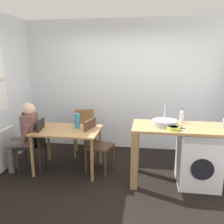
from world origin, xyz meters
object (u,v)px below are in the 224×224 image
Objects in this scene: chair_opposite at (96,142)px; vase at (77,121)px; seated_person at (25,133)px; mixing_bowl at (173,128)px; washing_machine at (198,158)px; chair_person_seat at (36,142)px; chair_spare_by_wall at (84,129)px; bottle_tall_green at (182,116)px; dining_table at (67,135)px.

vase is (-0.33, 0.03, 0.36)m from chair_opposite.
mixing_bowl is at bearing -104.86° from seated_person.
washing_machine is (1.65, -0.22, -0.08)m from chair_opposite.
seated_person is at bearing -165.96° from vase.
chair_person_seat and chair_spare_by_wall have the same top height.
bottle_tall_green is at bearing 136.86° from washing_machine.
seated_person is at bearing 179.17° from washing_machine.
mixing_bowl reaches higher than washing_machine.
mixing_bowl is at bearing -105.90° from chair_person_seat.
chair_opposite is at bearing -90.57° from chair_person_seat.
washing_machine is at bearing 25.24° from mixing_bowl.
mixing_bowl is at bearing 84.88° from chair_opposite.
chair_person_seat is at bearing -170.84° from dining_table.
dining_table is 0.50m from chair_opposite.
dining_table is 1.92m from bottle_tall_green.
chair_opposite is at bearing 161.18° from mixing_bowl.
mixing_bowl reaches higher than dining_table.
bottle_tall_green reaches higher than chair_opposite.
bottle_tall_green is 0.89× the size of vase.
chair_opposite is 3.46× the size of vase.
chair_spare_by_wall reaches higher than washing_machine.
mixing_bowl is (1.63, -1.13, 0.44)m from chair_spare_by_wall.
bottle_tall_green is (2.43, 0.17, 0.52)m from chair_person_seat.
bottle_tall_green is at bearing -0.64° from vase.
chair_spare_by_wall is 3.87× the size of bottle_tall_green.
washing_machine is at bearing 96.02° from chair_opposite.
dining_table is 0.57m from chair_person_seat.
dining_table is 4.73× the size of bottle_tall_green.
washing_machine is 3.70× the size of bottle_tall_green.
chair_person_seat is 0.75× the size of seated_person.
mixing_bowl is at bearing 133.77° from chair_spare_by_wall.
chair_spare_by_wall is 1.05× the size of washing_machine.
chair_opposite is at bearing 107.56° from chair_spare_by_wall.
chair_spare_by_wall is at bearing 145.31° from mixing_bowl.
chair_person_seat is at bearing -176.02° from bottle_tall_green.
washing_machine is 0.69m from bottle_tall_green.
dining_table is at bearing -68.25° from chair_opposite.
washing_machine is (2.68, -0.07, -0.08)m from chair_person_seat.
washing_machine is (2.05, -0.93, -0.08)m from chair_spare_by_wall.
seated_person is 1.40× the size of washing_machine.
chair_spare_by_wall is (0.63, 0.86, 0.00)m from chair_person_seat.
chair_opposite is at bearing -179.47° from bottle_tall_green.
chair_opposite is 1.05× the size of washing_machine.
seated_person is at bearing 174.35° from mixing_bowl.
seated_person is at bearing -170.83° from dining_table.
chair_person_seat is 1.07m from chair_spare_by_wall.
chair_opposite is 1.49m from bottle_tall_green.
dining_table is 1.28× the size of washing_machine.
washing_machine is 4.70× the size of mixing_bowl.
seated_person is (-0.16, -0.03, 0.16)m from chair_person_seat.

